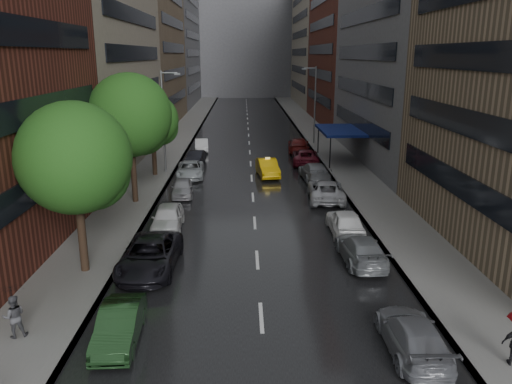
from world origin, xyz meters
TOP-DOWN VIEW (x-y plane):
  - ground at (0.00, 0.00)m, footprint 220.00×220.00m
  - road at (0.00, 50.00)m, footprint 14.00×140.00m
  - sidewalk_left at (-9.00, 50.00)m, footprint 4.00×140.00m
  - sidewalk_right at (9.00, 50.00)m, footprint 4.00×140.00m
  - buildings_left at (-15.00, 58.79)m, footprint 8.00×108.00m
  - buildings_right at (15.00, 56.70)m, footprint 8.05×109.10m
  - building_far at (0.00, 118.00)m, footprint 40.00×14.00m
  - tree_near at (-8.60, 8.61)m, footprint 5.33×5.33m
  - tree_mid at (-8.60, 20.64)m, footprint 5.86×5.86m
  - tree_far at (-8.60, 29.04)m, footprint 4.57×4.57m
  - taxi at (1.43, 28.78)m, footprint 2.15×4.82m
  - parked_cars_left at (-5.40, 19.41)m, footprint 2.81×42.77m
  - parked_cars_right at (5.40, 23.02)m, footprint 2.96×43.79m
  - ped_black_umbrella at (-9.37, 2.57)m, footprint 1.00×0.98m
  - street_lamp_left at (-7.72, 30.00)m, footprint 1.74×0.22m
  - street_lamp_right at (7.72, 45.00)m, footprint 1.74×0.22m
  - awning at (8.98, 35.00)m, footprint 4.00×8.00m

SIDE VIEW (x-z plane):
  - ground at x=0.00m, z-range 0.00..0.00m
  - road at x=0.00m, z-range 0.00..0.01m
  - sidewalk_left at x=-9.00m, z-range 0.00..0.15m
  - sidewalk_right at x=9.00m, z-range 0.00..0.15m
  - parked_cars_left at x=-5.40m, z-range -0.07..1.52m
  - parked_cars_right at x=5.40m, z-range -0.04..1.55m
  - taxi at x=1.43m, z-range 0.00..1.54m
  - ped_black_umbrella at x=-9.37m, z-range 0.34..2.43m
  - awning at x=8.98m, z-range 1.57..4.70m
  - street_lamp_left at x=-7.72m, z-range 0.39..9.39m
  - street_lamp_right at x=7.72m, z-range 0.39..9.39m
  - tree_far at x=-8.60m, z-range 1.34..8.62m
  - tree_near at x=-8.60m, z-range 1.57..10.06m
  - tree_mid at x=-8.60m, z-range 1.72..11.06m
  - buildings_right at x=15.00m, z-range -2.97..33.03m
  - buildings_left at x=-15.00m, z-range -3.01..34.99m
  - building_far at x=0.00m, z-range 0.00..32.00m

